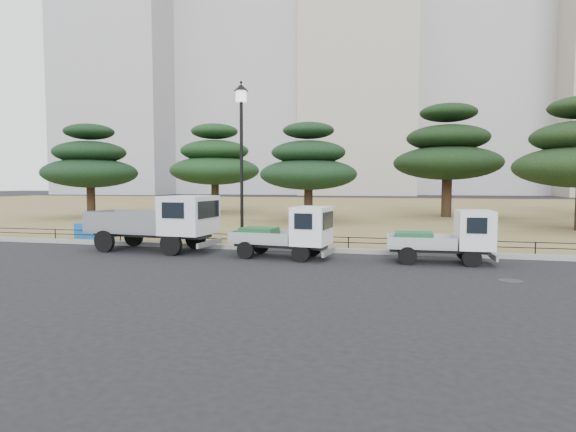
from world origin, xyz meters
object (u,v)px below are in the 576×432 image
(street_lamp, at_px, (241,137))
(truck_large, at_px, (159,220))
(truck_kei_front, at_px, (289,232))
(tarp_pile, at_px, (95,230))
(truck_kei_rear, at_px, (448,237))

(street_lamp, bearing_deg, truck_large, -151.72)
(truck_large, xyz_separation_m, truck_kei_front, (4.87, -0.46, -0.26))
(truck_large, height_order, truck_kei_front, truck_large)
(tarp_pile, bearing_deg, truck_kei_front, -14.95)
(street_lamp, bearing_deg, truck_kei_front, -39.93)
(truck_kei_rear, bearing_deg, street_lamp, 164.77)
(truck_large, xyz_separation_m, truck_kei_rear, (9.79, -0.25, -0.30))
(truck_kei_rear, bearing_deg, truck_kei_front, -179.68)
(truck_large, distance_m, street_lamp, 4.26)
(truck_kei_front, xyz_separation_m, tarp_pile, (-8.83, 2.36, -0.34))
(truck_large, distance_m, truck_kei_rear, 9.80)
(truck_kei_rear, distance_m, tarp_pile, 13.92)
(truck_large, bearing_deg, truck_kei_front, -1.13)
(truck_kei_front, relative_size, street_lamp, 0.56)
(truck_kei_front, bearing_deg, tarp_pile, 171.48)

